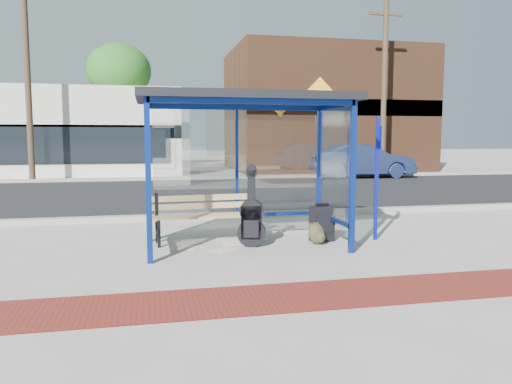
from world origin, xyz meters
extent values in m
plane|color=#B2ADA0|center=(0.00, 0.00, 0.00)|extent=(120.00, 120.00, 0.00)
cube|color=maroon|center=(0.00, -2.60, 0.01)|extent=(60.00, 1.00, 0.01)
cube|color=gray|center=(0.00, 2.90, 0.06)|extent=(60.00, 0.25, 0.12)
cube|color=black|center=(0.00, 8.00, 0.00)|extent=(60.00, 10.00, 0.00)
cube|color=gray|center=(0.00, 13.10, 0.06)|extent=(60.00, 0.25, 0.12)
cube|color=#B2ADA0|center=(0.00, 15.00, 0.00)|extent=(60.00, 4.00, 0.01)
cube|color=navy|center=(-1.50, -0.75, 1.15)|extent=(0.08, 0.08, 2.30)
cube|color=navy|center=(1.50, -0.75, 1.15)|extent=(0.08, 0.08, 2.30)
cube|color=navy|center=(-1.50, 0.75, 1.15)|extent=(0.08, 0.08, 2.30)
cube|color=navy|center=(1.50, 0.75, 1.15)|extent=(0.08, 0.08, 2.30)
cube|color=navy|center=(0.00, 0.75, 2.26)|extent=(3.00, 0.08, 0.08)
cube|color=navy|center=(0.00, -0.75, 2.26)|extent=(3.00, 0.08, 0.08)
cube|color=navy|center=(-1.50, 0.00, 2.26)|extent=(0.08, 1.50, 0.08)
cube|color=navy|center=(1.50, 0.00, 2.26)|extent=(0.08, 1.50, 0.08)
cube|color=navy|center=(0.00, 0.75, 0.40)|extent=(3.00, 0.08, 0.06)
cube|color=navy|center=(-1.50, 0.00, 0.40)|extent=(0.08, 1.50, 0.06)
cube|color=navy|center=(1.50, 0.00, 0.40)|extent=(0.08, 1.50, 0.06)
cube|color=navy|center=(0.00, 0.75, 1.35)|extent=(0.05, 0.05, 1.90)
cube|color=silver|center=(0.00, 0.75, 1.31)|extent=(2.84, 0.01, 1.82)
cube|color=silver|center=(-1.50, 0.00, 1.31)|extent=(0.02, 1.34, 1.82)
cube|color=silver|center=(1.50, 0.00, 1.31)|extent=(0.02, 1.34, 1.82)
cube|color=black|center=(0.00, 0.00, 2.36)|extent=(3.30, 1.80, 0.12)
cube|color=#59331E|center=(8.00, 18.50, 3.20)|extent=(10.00, 7.00, 6.40)
cube|color=black|center=(8.00, 15.05, 3.20)|extent=(10.00, 0.10, 0.80)
cube|color=yellow|center=(6.50, 14.95, 3.80)|extent=(1.56, 0.06, 1.56)
cylinder|color=#4C3826|center=(-3.00, 22.00, 2.50)|extent=(0.36, 0.36, 5.00)
ellipsoid|color=#1E5C1A|center=(-3.00, 22.00, 5.50)|extent=(3.60, 3.60, 3.06)
cylinder|color=#4C3826|center=(12.50, 22.00, 2.50)|extent=(0.36, 0.36, 5.00)
ellipsoid|color=#1E5C1A|center=(12.50, 22.00, 5.50)|extent=(3.60, 3.60, 3.06)
cylinder|color=#4C3826|center=(-6.00, 13.40, 4.00)|extent=(0.24, 0.24, 8.00)
cylinder|color=#4C3826|center=(9.00, 13.40, 4.00)|extent=(0.24, 0.24, 8.00)
cube|color=#4C3826|center=(9.00, 13.40, 7.20)|extent=(1.60, 0.10, 0.10)
cube|color=black|center=(-1.36, 0.23, 0.22)|extent=(0.05, 0.05, 0.44)
cube|color=black|center=(-1.38, 0.62, 0.42)|extent=(0.05, 0.05, 0.84)
cube|color=black|center=(-1.37, 0.43, 0.22)|extent=(0.08, 0.40, 0.05)
cube|color=black|center=(0.22, 0.34, 0.22)|extent=(0.05, 0.05, 0.44)
cube|color=black|center=(0.20, 0.72, 0.42)|extent=(0.05, 0.05, 0.84)
cube|color=black|center=(0.21, 0.53, 0.22)|extent=(0.08, 0.40, 0.05)
cube|color=tan|center=(-0.57, 0.32, 0.44)|extent=(1.78, 0.21, 0.03)
cube|color=tan|center=(-0.58, 0.42, 0.44)|extent=(1.78, 0.21, 0.03)
cube|color=tan|center=(-0.58, 0.53, 0.44)|extent=(1.78, 0.21, 0.03)
cube|color=tan|center=(-0.59, 0.64, 0.44)|extent=(1.78, 0.21, 0.03)
cube|color=tan|center=(-0.59, 0.68, 0.59)|extent=(1.78, 0.15, 0.10)
cube|color=tan|center=(-0.59, 0.68, 0.73)|extent=(1.78, 0.15, 0.10)
cylinder|color=black|center=(0.10, -0.01, 0.23)|extent=(0.47, 0.25, 0.45)
cylinder|color=black|center=(0.10, -0.01, 0.58)|extent=(0.40, 0.23, 0.38)
cube|color=black|center=(0.10, -0.01, 0.40)|extent=(0.35, 0.21, 0.54)
cube|color=black|center=(0.10, -0.01, 0.95)|extent=(0.14, 0.14, 0.54)
cube|color=black|center=(0.10, -0.01, 1.19)|extent=(0.19, 0.15, 0.11)
cube|color=black|center=(1.35, 0.15, 0.31)|extent=(0.41, 0.30, 0.59)
cylinder|color=black|center=(1.21, 0.13, 0.03)|extent=(0.09, 0.22, 0.05)
cylinder|color=black|center=(1.49, 0.18, 0.03)|extent=(0.09, 0.22, 0.05)
cube|color=black|center=(1.35, 0.15, 0.63)|extent=(0.24, 0.09, 0.04)
cube|color=black|center=(1.37, 0.03, 0.32)|extent=(0.30, 0.07, 0.32)
ellipsoid|color=#32301C|center=(1.19, -0.05, 0.18)|extent=(0.36, 0.31, 0.35)
ellipsoid|color=#32301C|center=(1.23, -0.15, 0.13)|extent=(0.20, 0.17, 0.18)
cube|color=#32301C|center=(1.18, -0.03, 0.34)|extent=(0.11, 0.07, 0.03)
cube|color=#0C138D|center=(2.29, 0.08, 1.05)|extent=(0.08, 0.08, 2.10)
cube|color=#0C138D|center=(2.33, 0.07, 1.75)|extent=(0.09, 0.26, 0.39)
cube|color=white|center=(-0.38, -0.18, 0.00)|extent=(0.46, 0.44, 0.01)
cube|color=white|center=(-0.90, 0.13, 0.00)|extent=(0.37, 0.42, 0.01)
cube|color=white|center=(-0.18, 0.30, 0.00)|extent=(0.31, 0.38, 0.01)
imported|color=#1B284E|center=(7.64, 12.52, 0.73)|extent=(4.47, 1.69, 1.46)
cylinder|color=#B00E0C|center=(10.64, 13.95, 0.29)|extent=(0.19, 0.19, 0.58)
sphere|color=#B00E0C|center=(10.64, 13.95, 0.60)|extent=(0.21, 0.21, 0.21)
cylinder|color=#B00E0C|center=(10.64, 13.95, 0.38)|extent=(0.32, 0.18, 0.10)
camera|label=1|loc=(-1.50, -7.74, 1.75)|focal=35.00mm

